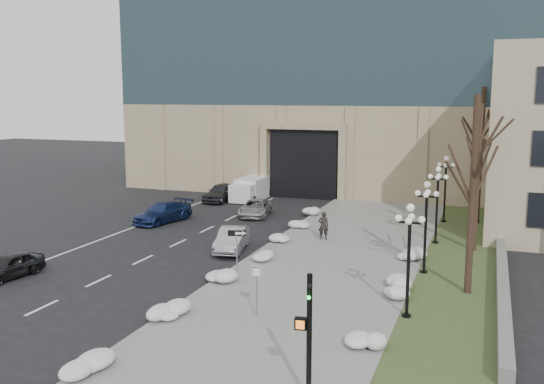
{
  "coord_description": "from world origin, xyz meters",
  "views": [
    {
      "loc": [
        11.14,
        -17.84,
        9.05
      ],
      "look_at": [
        -0.42,
        14.07,
        3.5
      ],
      "focal_mm": 40.0,
      "sensor_mm": 36.0,
      "label": 1
    }
  ],
  "objects_px": {
    "pedestrian": "(323,226)",
    "lamppost_a": "(409,245)",
    "lamppost_b": "(426,215)",
    "one_way_sign": "(240,239)",
    "keep_sign": "(257,280)",
    "lamppost_c": "(437,195)",
    "car_b": "(232,239)",
    "box_truck": "(252,189)",
    "car_e": "(221,192)",
    "car_c": "(163,212)",
    "car_a": "(9,266)",
    "lamppost_d": "(446,180)",
    "car_d": "(256,208)",
    "traffic_signal": "(308,341)"
  },
  "relations": [
    {
      "from": "car_c",
      "to": "pedestrian",
      "type": "height_order",
      "value": "pedestrian"
    },
    {
      "from": "car_c",
      "to": "lamppost_a",
      "type": "xyz_separation_m",
      "value": [
        18.78,
        -13.08,
        2.37
      ]
    },
    {
      "from": "car_a",
      "to": "car_e",
      "type": "bearing_deg",
      "value": 96.21
    },
    {
      "from": "box_truck",
      "to": "car_a",
      "type": "bearing_deg",
      "value": -97.3
    },
    {
      "from": "pedestrian",
      "to": "lamppost_b",
      "type": "relative_size",
      "value": 0.37
    },
    {
      "from": "lamppost_c",
      "to": "lamppost_d",
      "type": "height_order",
      "value": "same"
    },
    {
      "from": "lamppost_d",
      "to": "lamppost_b",
      "type": "bearing_deg",
      "value": -90.0
    },
    {
      "from": "one_way_sign",
      "to": "lamppost_b",
      "type": "relative_size",
      "value": 0.52
    },
    {
      "from": "box_truck",
      "to": "car_e",
      "type": "bearing_deg",
      "value": -136.37
    },
    {
      "from": "car_a",
      "to": "car_c",
      "type": "relative_size",
      "value": 0.74
    },
    {
      "from": "pedestrian",
      "to": "box_truck",
      "type": "height_order",
      "value": "pedestrian"
    },
    {
      "from": "box_truck",
      "to": "car_d",
      "type": "bearing_deg",
      "value": -66.95
    },
    {
      "from": "keep_sign",
      "to": "one_way_sign",
      "type": "bearing_deg",
      "value": 118.29
    },
    {
      "from": "car_a",
      "to": "lamppost_c",
      "type": "relative_size",
      "value": 0.76
    },
    {
      "from": "car_d",
      "to": "car_e",
      "type": "xyz_separation_m",
      "value": [
        -4.99,
        4.78,
        0.16
      ]
    },
    {
      "from": "pedestrian",
      "to": "lamppost_b",
      "type": "distance_m",
      "value": 8.52
    },
    {
      "from": "car_c",
      "to": "one_way_sign",
      "type": "xyz_separation_m",
      "value": [
        10.35,
        -10.42,
        1.32
      ]
    },
    {
      "from": "car_b",
      "to": "car_e",
      "type": "distance_m",
      "value": 16.4
    },
    {
      "from": "car_d",
      "to": "car_e",
      "type": "relative_size",
      "value": 0.97
    },
    {
      "from": "car_b",
      "to": "lamppost_d",
      "type": "bearing_deg",
      "value": 35.69
    },
    {
      "from": "box_truck",
      "to": "lamppost_a",
      "type": "distance_m",
      "value": 29.24
    },
    {
      "from": "pedestrian",
      "to": "lamppost_a",
      "type": "xyz_separation_m",
      "value": [
        6.59,
        -11.48,
        2.07
      ]
    },
    {
      "from": "car_c",
      "to": "lamppost_c",
      "type": "xyz_separation_m",
      "value": [
        18.78,
        -0.08,
        2.37
      ]
    },
    {
      "from": "lamppost_b",
      "to": "one_way_sign",
      "type": "bearing_deg",
      "value": -155.53
    },
    {
      "from": "car_a",
      "to": "keep_sign",
      "type": "distance_m",
      "value": 13.6
    },
    {
      "from": "traffic_signal",
      "to": "lamppost_b",
      "type": "distance_m",
      "value": 14.61
    },
    {
      "from": "car_c",
      "to": "pedestrian",
      "type": "bearing_deg",
      "value": 5.64
    },
    {
      "from": "car_e",
      "to": "one_way_sign",
      "type": "height_order",
      "value": "one_way_sign"
    },
    {
      "from": "car_a",
      "to": "lamppost_b",
      "type": "xyz_separation_m",
      "value": [
        19.25,
        7.6,
        2.45
      ]
    },
    {
      "from": "one_way_sign",
      "to": "lamppost_a",
      "type": "relative_size",
      "value": 0.52
    },
    {
      "from": "lamppost_b",
      "to": "lamppost_c",
      "type": "distance_m",
      "value": 6.5
    },
    {
      "from": "car_b",
      "to": "car_a",
      "type": "bearing_deg",
      "value": -145.59
    },
    {
      "from": "lamppost_b",
      "to": "car_c",
      "type": "bearing_deg",
      "value": 160.7
    },
    {
      "from": "pedestrian",
      "to": "box_truck",
      "type": "relative_size",
      "value": 0.3
    },
    {
      "from": "box_truck",
      "to": "traffic_signal",
      "type": "distance_m",
      "value": 35.24
    },
    {
      "from": "lamppost_a",
      "to": "lamppost_c",
      "type": "distance_m",
      "value": 13.0
    },
    {
      "from": "car_c",
      "to": "lamppost_a",
      "type": "height_order",
      "value": "lamppost_a"
    },
    {
      "from": "car_d",
      "to": "car_e",
      "type": "distance_m",
      "value": 6.91
    },
    {
      "from": "pedestrian",
      "to": "traffic_signal",
      "type": "relative_size",
      "value": 0.44
    },
    {
      "from": "lamppost_d",
      "to": "box_truck",
      "type": "bearing_deg",
      "value": 164.26
    },
    {
      "from": "car_b",
      "to": "lamppost_c",
      "type": "distance_m",
      "value": 12.51
    },
    {
      "from": "car_a",
      "to": "car_e",
      "type": "relative_size",
      "value": 0.8
    },
    {
      "from": "lamppost_c",
      "to": "lamppost_b",
      "type": "bearing_deg",
      "value": -90.0
    },
    {
      "from": "car_e",
      "to": "one_way_sign",
      "type": "distance_m",
      "value": 21.92
    },
    {
      "from": "car_c",
      "to": "car_e",
      "type": "height_order",
      "value": "car_e"
    },
    {
      "from": "car_c",
      "to": "keep_sign",
      "type": "bearing_deg",
      "value": -36.09
    },
    {
      "from": "pedestrian",
      "to": "lamppost_d",
      "type": "distance_m",
      "value": 10.58
    },
    {
      "from": "keep_sign",
      "to": "lamppost_c",
      "type": "height_order",
      "value": "lamppost_c"
    },
    {
      "from": "car_d",
      "to": "lamppost_c",
      "type": "xyz_separation_m",
      "value": [
        13.4,
        -4.37,
        2.47
      ]
    },
    {
      "from": "car_a",
      "to": "lamppost_b",
      "type": "height_order",
      "value": "lamppost_b"
    }
  ]
}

